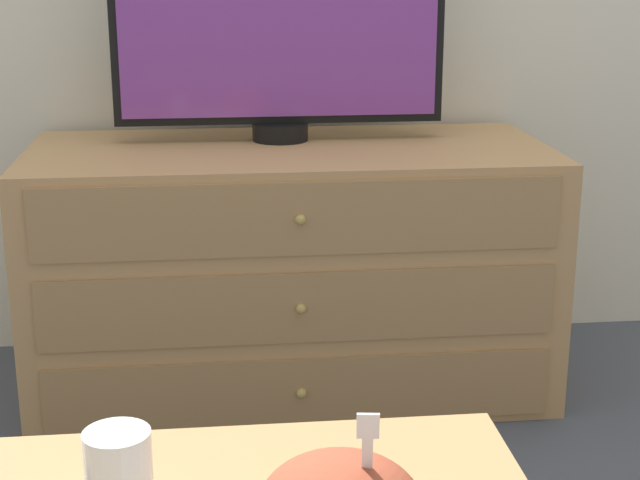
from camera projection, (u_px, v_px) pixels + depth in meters
ground_plane at (319, 334)px, 2.88m from camera, size 12.00×12.00×0.00m
dresser at (290, 268)px, 2.47m from camera, size 1.27×0.60×0.62m
tv at (279, 27)px, 2.40m from camera, size 0.82×0.14×0.54m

